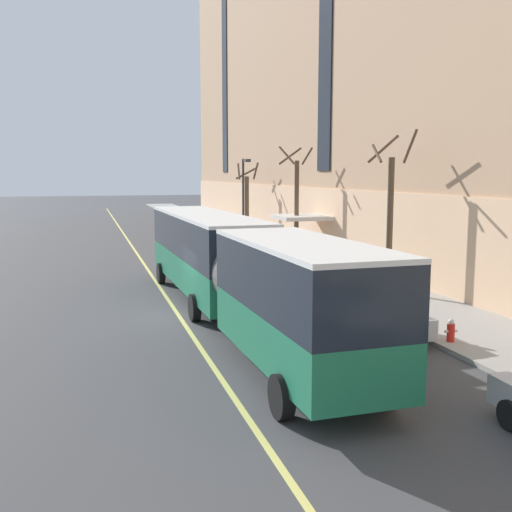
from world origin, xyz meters
The scene contains 12 objects.
ground_plane centered at (0.00, 0.00, 0.00)m, with size 260.00×260.00×0.00m, color #424244.
sidewalk centered at (9.00, 3.00, 0.07)m, with size 4.44×160.00×0.15m, color #9E9B93.
city_bus centered at (1.50, -1.24, 2.11)m, with size 3.33×20.77×3.64m.
parked_car_red_0 centered at (5.53, 11.59, 0.78)m, with size 2.05×4.56×1.56m.
parked_car_silver_1 centered at (5.58, -4.26, 0.79)m, with size 2.16×4.80×1.56m.
parked_car_black_2 centered at (5.51, 29.28, 0.78)m, with size 2.04×4.32×1.56m.
street_tree_mid_block centered at (9.30, 1.59, 3.59)m, with size 1.84×1.80×6.99m.
street_tree_far_uptown centered at (9.26, 13.53, 3.64)m, with size 1.83×2.03×6.85m.
street_tree_far_downtown centered at (9.30, 25.49, 3.15)m, with size 1.87×1.91×6.05m.
street_lamp centered at (7.38, 19.10, 4.00)m, with size 0.36×1.48×6.20m.
fire_hydrant centered at (7.28, -6.16, 0.49)m, with size 0.42×0.24×0.72m.
lane_centerline centered at (-0.20, 3.00, 0.00)m, with size 0.16×140.00×0.01m, color #E0D66B.
Camera 1 is at (-3.45, -21.78, 5.29)m, focal length 42.00 mm.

